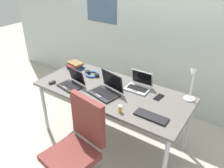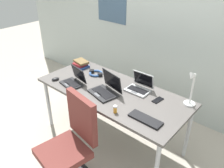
{
  "view_description": "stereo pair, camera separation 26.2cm",
  "coord_description": "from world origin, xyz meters",
  "px_view_note": "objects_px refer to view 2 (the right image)",
  "views": [
    {
      "loc": [
        1.28,
        -1.89,
        2.11
      ],
      "look_at": [
        0.0,
        0.0,
        0.82
      ],
      "focal_mm": 36.97,
      "sensor_mm": 36.0,
      "label": 1
    },
    {
      "loc": [
        1.49,
        -1.73,
        2.11
      ],
      "look_at": [
        0.0,
        0.0,
        0.82
      ],
      "focal_mm": 36.97,
      "sensor_mm": 36.0,
      "label": 2
    }
  ],
  "objects_px": {
    "laptop_by_keyboard": "(74,81)",
    "pill_bottle": "(115,109)",
    "laptop_front_left": "(106,89)",
    "computer_mouse": "(55,79)",
    "cell_phone": "(158,100)",
    "book_stack": "(81,64)",
    "external_keyboard": "(145,119)",
    "desk_lamp": "(191,89)",
    "headphones": "(96,73)",
    "laptop_far_corner": "(139,87)",
    "office_chair": "(70,150)"
  },
  "relations": [
    {
      "from": "desk_lamp",
      "to": "headphones",
      "type": "bearing_deg",
      "value": -174.8
    },
    {
      "from": "computer_mouse",
      "to": "book_stack",
      "type": "distance_m",
      "value": 0.48
    },
    {
      "from": "laptop_by_keyboard",
      "to": "headphones",
      "type": "relative_size",
      "value": 1.43
    },
    {
      "from": "laptop_by_keyboard",
      "to": "book_stack",
      "type": "height_order",
      "value": "laptop_by_keyboard"
    },
    {
      "from": "laptop_front_left",
      "to": "external_keyboard",
      "type": "height_order",
      "value": "laptop_front_left"
    },
    {
      "from": "desk_lamp",
      "to": "external_keyboard",
      "type": "xyz_separation_m",
      "value": [
        -0.2,
        -0.49,
        -0.19
      ]
    },
    {
      "from": "computer_mouse",
      "to": "office_chair",
      "type": "relative_size",
      "value": 0.1
    },
    {
      "from": "laptop_front_left",
      "to": "cell_phone",
      "type": "relative_size",
      "value": 2.72
    },
    {
      "from": "desk_lamp",
      "to": "headphones",
      "type": "relative_size",
      "value": 1.87
    },
    {
      "from": "headphones",
      "to": "office_chair",
      "type": "bearing_deg",
      "value": -60.93
    },
    {
      "from": "pill_bottle",
      "to": "laptop_front_left",
      "type": "bearing_deg",
      "value": 146.24
    },
    {
      "from": "laptop_front_left",
      "to": "computer_mouse",
      "type": "height_order",
      "value": "laptop_front_left"
    },
    {
      "from": "pill_bottle",
      "to": "book_stack",
      "type": "distance_m",
      "value": 1.17
    },
    {
      "from": "laptop_front_left",
      "to": "pill_bottle",
      "type": "distance_m",
      "value": 0.38
    },
    {
      "from": "laptop_front_left",
      "to": "book_stack",
      "type": "height_order",
      "value": "laptop_front_left"
    },
    {
      "from": "laptop_far_corner",
      "to": "external_keyboard",
      "type": "relative_size",
      "value": 0.83
    },
    {
      "from": "laptop_by_keyboard",
      "to": "office_chair",
      "type": "bearing_deg",
      "value": -45.99
    },
    {
      "from": "cell_phone",
      "to": "laptop_front_left",
      "type": "bearing_deg",
      "value": -147.78
    },
    {
      "from": "cell_phone",
      "to": "headphones",
      "type": "xyz_separation_m",
      "value": [
        -0.94,
        0.01,
        0.01
      ]
    },
    {
      "from": "laptop_by_keyboard",
      "to": "pill_bottle",
      "type": "distance_m",
      "value": 0.76
    },
    {
      "from": "desk_lamp",
      "to": "computer_mouse",
      "type": "distance_m",
      "value": 1.6
    },
    {
      "from": "laptop_far_corner",
      "to": "office_chair",
      "type": "xyz_separation_m",
      "value": [
        -0.16,
        -0.93,
        -0.38
      ]
    },
    {
      "from": "desk_lamp",
      "to": "office_chair",
      "type": "bearing_deg",
      "value": -125.64
    },
    {
      "from": "office_chair",
      "to": "external_keyboard",
      "type": "bearing_deg",
      "value": 44.99
    },
    {
      "from": "laptop_by_keyboard",
      "to": "cell_phone",
      "type": "relative_size",
      "value": 2.25
    },
    {
      "from": "desk_lamp",
      "to": "laptop_by_keyboard",
      "type": "height_order",
      "value": "desk_lamp"
    },
    {
      "from": "laptop_front_left",
      "to": "office_chair",
      "type": "height_order",
      "value": "laptop_front_left"
    },
    {
      "from": "computer_mouse",
      "to": "headphones",
      "type": "xyz_separation_m",
      "value": [
        0.27,
        0.44,
        -0.0
      ]
    },
    {
      "from": "laptop_far_corner",
      "to": "pill_bottle",
      "type": "height_order",
      "value": "laptop_far_corner"
    },
    {
      "from": "laptop_front_left",
      "to": "book_stack",
      "type": "bearing_deg",
      "value": 158.16
    },
    {
      "from": "desk_lamp",
      "to": "laptop_far_corner",
      "type": "bearing_deg",
      "value": -172.44
    },
    {
      "from": "desk_lamp",
      "to": "laptop_by_keyboard",
      "type": "xyz_separation_m",
      "value": [
        -1.25,
        -0.47,
        -0.16
      ]
    },
    {
      "from": "external_keyboard",
      "to": "pill_bottle",
      "type": "distance_m",
      "value": 0.31
    },
    {
      "from": "laptop_by_keyboard",
      "to": "office_chair",
      "type": "relative_size",
      "value": 0.31
    },
    {
      "from": "laptop_far_corner",
      "to": "book_stack",
      "type": "bearing_deg",
      "value": -179.85
    },
    {
      "from": "headphones",
      "to": "cell_phone",
      "type": "bearing_deg",
      "value": -0.52
    },
    {
      "from": "computer_mouse",
      "to": "laptop_by_keyboard",
      "type": "bearing_deg",
      "value": 37.01
    },
    {
      "from": "computer_mouse",
      "to": "pill_bottle",
      "type": "relative_size",
      "value": 1.22
    },
    {
      "from": "desk_lamp",
      "to": "cell_phone",
      "type": "bearing_deg",
      "value": -157.31
    },
    {
      "from": "external_keyboard",
      "to": "pill_bottle",
      "type": "relative_size",
      "value": 4.18
    },
    {
      "from": "desk_lamp",
      "to": "office_chair",
      "type": "relative_size",
      "value": 0.41
    },
    {
      "from": "computer_mouse",
      "to": "headphones",
      "type": "relative_size",
      "value": 0.45
    },
    {
      "from": "laptop_far_corner",
      "to": "office_chair",
      "type": "bearing_deg",
      "value": -99.86
    },
    {
      "from": "laptop_far_corner",
      "to": "book_stack",
      "type": "xyz_separation_m",
      "value": [
        -0.98,
        -0.0,
        -0.0
      ]
    },
    {
      "from": "laptop_front_left",
      "to": "book_stack",
      "type": "xyz_separation_m",
      "value": [
        -0.74,
        0.29,
        -0.01
      ]
    },
    {
      "from": "external_keyboard",
      "to": "book_stack",
      "type": "bearing_deg",
      "value": 163.44
    },
    {
      "from": "laptop_by_keyboard",
      "to": "computer_mouse",
      "type": "bearing_deg",
      "value": -159.86
    },
    {
      "from": "external_keyboard",
      "to": "headphones",
      "type": "height_order",
      "value": "headphones"
    },
    {
      "from": "pill_bottle",
      "to": "book_stack",
      "type": "bearing_deg",
      "value": 154.3
    },
    {
      "from": "laptop_front_left",
      "to": "cell_phone",
      "type": "bearing_deg",
      "value": 25.66
    }
  ]
}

